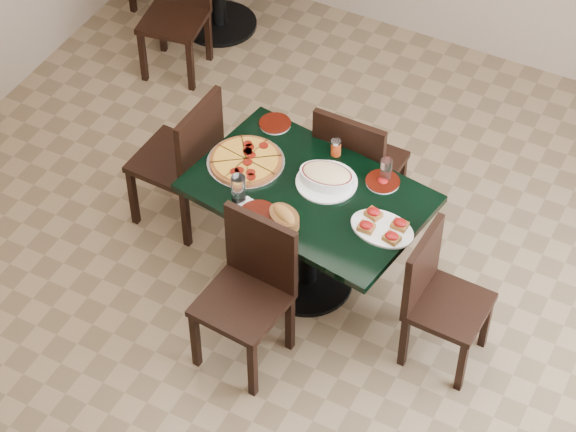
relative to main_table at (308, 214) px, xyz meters
The scene contains 19 objects.
floor 0.62m from the main_table, 112.55° to the right, with size 5.50×5.50×0.00m, color #7E6648.
room_shell 1.86m from the main_table, 58.17° to the left, with size 5.50×5.50×5.50m.
main_table is the anchor object (origin of this frame).
chair_far 0.53m from the main_table, 85.31° to the left, with size 0.44×0.44×0.94m.
chair_near 0.55m from the main_table, 96.44° to the right, with size 0.46×0.46×0.91m.
chair_right 0.83m from the main_table, ahead, with size 0.41×0.41×0.84m.
chair_left 0.88m from the main_table, behind, with size 0.45×0.45×0.94m.
back_chair_near 2.23m from the main_table, 140.25° to the left, with size 0.47×0.47×0.88m.
pepperoni_pizza 0.45m from the main_table, behind, with size 0.43×0.43×0.04m.
lasagna_casserole 0.25m from the main_table, 58.70° to the left, with size 0.33×0.33×0.09m.
bread_basket 0.35m from the main_table, 91.19° to the right, with size 0.24×0.21×0.09m.
bruschetta_platter 0.52m from the main_table, ahead, with size 0.37×0.27×0.05m.
side_plate_near 0.37m from the main_table, 117.90° to the right, with size 0.20×0.20×0.02m.
side_plate_far_r 0.45m from the main_table, 35.98° to the left, with size 0.19×0.19×0.03m.
side_plate_far_l 0.59m from the main_table, 136.48° to the left, with size 0.18×0.18×0.02m.
napkin_setting 0.39m from the main_table, 128.51° to the right, with size 0.16×0.16×0.01m.
water_glass_a 0.49m from the main_table, 39.76° to the left, with size 0.06×0.06×0.14m, color silver.
water_glass_b 0.46m from the main_table, 141.36° to the right, with size 0.08×0.08×0.17m, color silver.
pepper_shaker 0.40m from the main_table, 89.17° to the left, with size 0.06×0.06×0.10m.
Camera 1 is at (1.97, -3.61, 4.97)m, focal length 70.00 mm.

